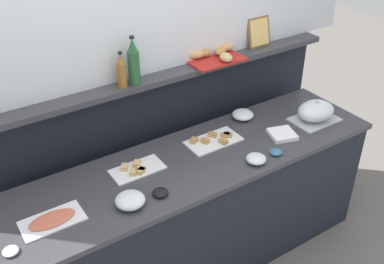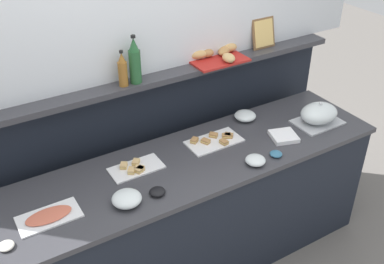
# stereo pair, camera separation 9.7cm
# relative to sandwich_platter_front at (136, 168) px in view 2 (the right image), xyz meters

# --- Properties ---
(ground_plane) EXTENTS (12.00, 12.00, 0.00)m
(ground_plane) POSITION_rel_sandwich_platter_front_xyz_m (0.36, 0.50, -0.94)
(ground_plane) COLOR slate
(buffet_counter) EXTENTS (2.63, 0.69, 0.93)m
(buffet_counter) POSITION_rel_sandwich_platter_front_xyz_m (0.36, -0.10, -0.48)
(buffet_counter) COLOR black
(buffet_counter) RESTS_ON ground_plane
(back_ledge_unit) EXTENTS (2.88, 0.22, 1.34)m
(back_ledge_unit) POSITION_rel_sandwich_platter_front_xyz_m (0.36, 0.42, -0.24)
(back_ledge_unit) COLOR black
(back_ledge_unit) RESTS_ON ground_plane
(sandwich_platter_front) EXTENTS (0.33, 0.17, 0.04)m
(sandwich_platter_front) POSITION_rel_sandwich_platter_front_xyz_m (0.00, 0.00, 0.00)
(sandwich_platter_front) COLOR white
(sandwich_platter_front) RESTS_ON buffet_counter
(sandwich_platter_rear) EXTENTS (0.38, 0.20, 0.04)m
(sandwich_platter_rear) POSITION_rel_sandwich_platter_front_xyz_m (0.59, 0.01, -0.00)
(sandwich_platter_rear) COLOR white
(sandwich_platter_rear) RESTS_ON buffet_counter
(cold_cuts_platter) EXTENTS (0.33, 0.18, 0.02)m
(cold_cuts_platter) POSITION_rel_sandwich_platter_front_xyz_m (-0.59, -0.15, -0.00)
(cold_cuts_platter) COLOR white
(cold_cuts_platter) RESTS_ON buffet_counter
(serving_cloche) EXTENTS (0.34, 0.24, 0.17)m
(serving_cloche) POSITION_rel_sandwich_platter_front_xyz_m (1.37, -0.17, 0.06)
(serving_cloche) COLOR #B7BABF
(serving_cloche) RESTS_ON buffet_counter
(glass_bowl_large) EXTENTS (0.13, 0.13, 0.05)m
(glass_bowl_large) POSITION_rel_sandwich_platter_front_xyz_m (0.67, -0.34, 0.01)
(glass_bowl_large) COLOR silver
(glass_bowl_large) RESTS_ON buffet_counter
(glass_bowl_medium) EXTENTS (0.16, 0.16, 0.06)m
(glass_bowl_medium) POSITION_rel_sandwich_platter_front_xyz_m (0.95, 0.14, 0.02)
(glass_bowl_medium) COLOR silver
(glass_bowl_medium) RESTS_ON buffet_counter
(glass_bowl_small) EXTENTS (0.17, 0.17, 0.07)m
(glass_bowl_small) POSITION_rel_sandwich_platter_front_xyz_m (-0.18, -0.26, 0.02)
(glass_bowl_small) COLOR silver
(glass_bowl_small) RESTS_ON buffet_counter
(condiment_bowl_dark) EXTENTS (0.08, 0.08, 0.03)m
(condiment_bowl_dark) POSITION_rel_sandwich_platter_front_xyz_m (-0.83, -0.26, 0.00)
(condiment_bowl_dark) COLOR silver
(condiment_bowl_dark) RESTS_ON buffet_counter
(condiment_bowl_cream) EXTENTS (0.09, 0.09, 0.03)m
(condiment_bowl_cream) POSITION_rel_sandwich_platter_front_xyz_m (0.01, -0.28, 0.01)
(condiment_bowl_cream) COLOR black
(condiment_bowl_cream) RESTS_ON buffet_counter
(condiment_bowl_red) EXTENTS (0.08, 0.08, 0.03)m
(condiment_bowl_red) POSITION_rel_sandwich_platter_front_xyz_m (0.84, -0.34, 0.00)
(condiment_bowl_red) COLOR teal
(condiment_bowl_red) RESTS_ON buffet_counter
(napkin_stack) EXTENTS (0.21, 0.21, 0.03)m
(napkin_stack) POSITION_rel_sandwich_platter_front_xyz_m (1.02, -0.20, 0.00)
(napkin_stack) COLOR white
(napkin_stack) RESTS_ON buffet_counter
(vinegar_bottle_amber) EXTENTS (0.06, 0.06, 0.24)m
(vinegar_bottle_amber) POSITION_rel_sandwich_platter_front_xyz_m (0.10, 0.33, 0.51)
(vinegar_bottle_amber) COLOR #8E5B23
(vinegar_bottle_amber) RESTS_ON back_ledge_unit
(wine_bottle_green) EXTENTS (0.08, 0.08, 0.32)m
(wine_bottle_green) POSITION_rel_sandwich_platter_front_xyz_m (0.19, 0.33, 0.54)
(wine_bottle_green) COLOR #23562D
(wine_bottle_green) RESTS_ON back_ledge_unit
(bread_basket) EXTENTS (0.44, 0.31, 0.08)m
(bread_basket) POSITION_rel_sandwich_platter_front_xyz_m (0.85, 0.39, 0.44)
(bread_basket) COLOR #B2231E
(bread_basket) RESTS_ON back_ledge_unit
(framed_picture) EXTENTS (0.20, 0.06, 0.22)m
(framed_picture) POSITION_rel_sandwich_platter_front_xyz_m (1.26, 0.39, 0.51)
(framed_picture) COLOR brown
(framed_picture) RESTS_ON back_ledge_unit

